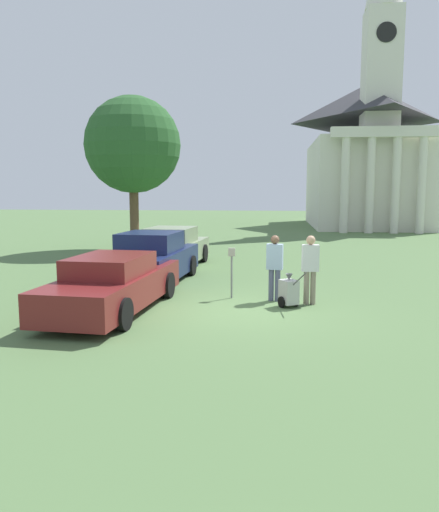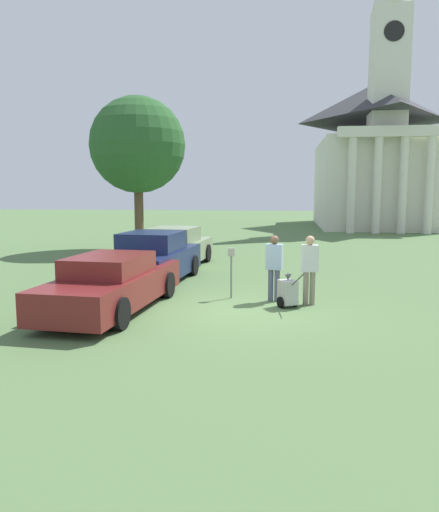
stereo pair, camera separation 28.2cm
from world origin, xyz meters
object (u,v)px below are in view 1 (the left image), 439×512
person_worker (275,264)px  equipment_cart (289,292)px  parked_car_maroon (114,284)px  church (366,149)px  parking_meter (232,263)px  parked_car_navy (152,259)px  person_supervisor (310,265)px  parked_car_sage (172,249)px

person_worker → equipment_cart: size_ratio=1.75×
parked_car_maroon → church: bearing=74.3°
parking_meter → church: bearing=73.4°
parked_car_navy → equipment_cart: (4.23, -2.99, -0.35)m
parking_meter → person_supervisor: (2.05, -0.53, 0.06)m
parking_meter → person_worker: person_worker is taller
parking_meter → parked_car_sage: bearing=117.2°
parked_car_navy → equipment_cart: 5.20m
parked_car_maroon → equipment_cart: size_ratio=5.40×
parked_car_navy → person_worker: (3.87, -2.35, 0.26)m
parked_car_maroon → parked_car_sage: size_ratio=1.10×
person_supervisor → church: size_ratio=0.08×
parked_car_maroon → church: church is taller
parking_meter → parked_car_maroon: bearing=-147.5°
parked_car_maroon → church: size_ratio=0.23×
parked_car_maroon → parked_car_sage: 7.03m
parked_car_navy → parked_car_sage: bearing=94.7°
parked_car_maroon → person_supervisor: bearing=18.8°
parked_car_sage → parking_meter: parked_car_sage is taller
parked_car_sage → church: (11.17, 23.13, 5.50)m
parked_car_maroon → person_worker: size_ratio=3.08×
person_worker → person_supervisor: bearing=170.2°
parking_meter → person_worker: size_ratio=0.79×
parked_car_sage → parked_car_maroon: bearing=-85.3°
parking_meter → person_supervisor: person_supervisor is taller
parking_meter → equipment_cart: bearing=-30.2°
parked_car_maroon → person_worker: (3.88, 1.50, 0.35)m
equipment_cart → person_supervisor: bearing=3.3°
person_worker → equipment_cart: bearing=127.6°
parking_meter → person_worker: (1.15, -0.23, 0.04)m
parked_car_sage → church: church is taller
church → parked_car_sage: bearing=-115.8°
parked_car_sage → person_supervisor: size_ratio=2.77×
parked_car_sage → person_worker: size_ratio=2.81×
church → parked_car_maroon: bearing=-110.3°
equipment_cart → person_worker: bearing=89.4°
parked_car_navy → equipment_cart: size_ratio=4.76×
person_supervisor → person_worker: bearing=-23.3°
parked_car_navy → parked_car_sage: parked_car_navy is taller
person_worker → parked_car_navy: bearing=-22.6°
person_supervisor → equipment_cart: 0.90m
parked_car_navy → church: (11.17, 26.31, 5.47)m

